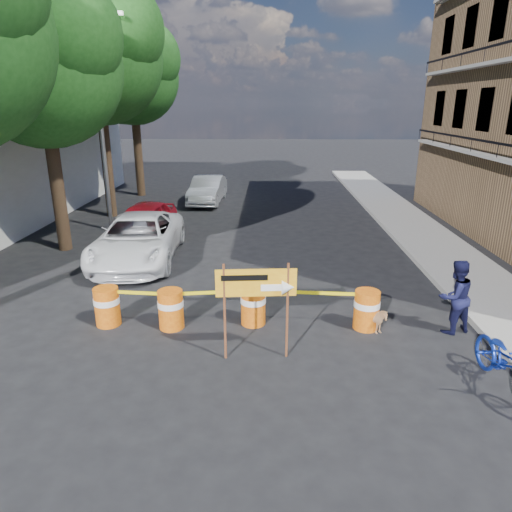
# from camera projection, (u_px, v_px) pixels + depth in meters

# --- Properties ---
(ground) EXTENTS (120.00, 120.00, 0.00)m
(ground) POSITION_uv_depth(u_px,v_px,m) (252.00, 356.00, 9.20)
(ground) COLOR black
(ground) RESTS_ON ground
(sidewalk_east) EXTENTS (2.40, 40.00, 0.15)m
(sidewalk_east) POSITION_uv_depth(u_px,v_px,m) (450.00, 260.00, 14.71)
(sidewalk_east) COLOR gray
(sidewalk_east) RESTS_ON ground
(tree_mid_a) EXTENTS (5.25, 5.00, 8.68)m
(tree_mid_a) POSITION_uv_depth(u_px,v_px,m) (42.00, 64.00, 14.12)
(tree_mid_a) COLOR #332316
(tree_mid_a) RESTS_ON ground
(tree_mid_b) EXTENTS (5.67, 5.40, 9.62)m
(tree_mid_b) POSITION_uv_depth(u_px,v_px,m) (98.00, 56.00, 18.63)
(tree_mid_b) COLOR #332316
(tree_mid_b) RESTS_ON ground
(tree_far) EXTENTS (5.04, 4.80, 8.84)m
(tree_far) POSITION_uv_depth(u_px,v_px,m) (133.00, 76.00, 23.53)
(tree_far) COLOR #332316
(tree_far) RESTS_ON ground
(streetlamp) EXTENTS (1.25, 0.18, 8.00)m
(streetlamp) POSITION_uv_depth(u_px,v_px,m) (102.00, 117.00, 16.98)
(streetlamp) COLOR gray
(streetlamp) RESTS_ON ground
(barrel_far_left) EXTENTS (0.58, 0.58, 0.90)m
(barrel_far_left) POSITION_uv_depth(u_px,v_px,m) (107.00, 306.00, 10.41)
(barrel_far_left) COLOR #C5480B
(barrel_far_left) RESTS_ON ground
(barrel_mid_left) EXTENTS (0.58, 0.58, 0.90)m
(barrel_mid_left) POSITION_uv_depth(u_px,v_px,m) (171.00, 308.00, 10.26)
(barrel_mid_left) COLOR #C5480B
(barrel_mid_left) RESTS_ON ground
(barrel_mid_right) EXTENTS (0.58, 0.58, 0.90)m
(barrel_mid_right) POSITION_uv_depth(u_px,v_px,m) (253.00, 305.00, 10.45)
(barrel_mid_right) COLOR #C5480B
(barrel_mid_right) RESTS_ON ground
(barrel_far_right) EXTENTS (0.58, 0.58, 0.90)m
(barrel_far_right) POSITION_uv_depth(u_px,v_px,m) (367.00, 309.00, 10.23)
(barrel_far_right) COLOR #C5480B
(barrel_far_right) RESTS_ON ground
(detour_sign) EXTENTS (1.55, 0.31, 2.00)m
(detour_sign) POSITION_uv_depth(u_px,v_px,m) (267.00, 290.00, 8.72)
(detour_sign) COLOR #592D19
(detour_sign) RESTS_ON ground
(pedestrian) EXTENTS (0.99, 0.89, 1.68)m
(pedestrian) POSITION_uv_depth(u_px,v_px,m) (455.00, 297.00, 9.96)
(pedestrian) COLOR black
(pedestrian) RESTS_ON ground
(bicycle) EXTENTS (0.78, 1.12, 2.06)m
(bicycle) POSITION_uv_depth(u_px,v_px,m) (512.00, 338.00, 7.81)
(bicycle) COLOR #1532B1
(bicycle) RESTS_ON ground
(dog) EXTENTS (0.80, 0.59, 0.61)m
(dog) POSITION_uv_depth(u_px,v_px,m) (371.00, 320.00, 10.07)
(dog) COLOR tan
(dog) RESTS_ON ground
(suv_white) EXTENTS (2.72, 5.39, 1.46)m
(suv_white) POSITION_uv_depth(u_px,v_px,m) (138.00, 239.00, 14.62)
(suv_white) COLOR white
(suv_white) RESTS_ON ground
(sedan_red) EXTENTS (2.06, 4.24, 1.39)m
(sedan_red) POSITION_uv_depth(u_px,v_px,m) (144.00, 222.00, 16.91)
(sedan_red) COLOR #A30D1A
(sedan_red) RESTS_ON ground
(sedan_silver) EXTENTS (1.66, 4.22, 1.37)m
(sedan_silver) POSITION_uv_depth(u_px,v_px,m) (208.00, 190.00, 23.27)
(sedan_silver) COLOR silver
(sedan_silver) RESTS_ON ground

